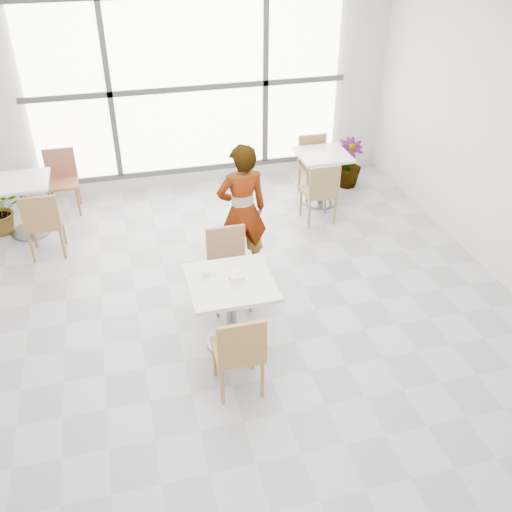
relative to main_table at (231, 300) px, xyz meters
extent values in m
plane|color=#9E9EA5|center=(0.24, 0.28, -0.52)|extent=(7.00, 7.00, 0.00)
plane|color=white|center=(0.24, 0.28, 2.48)|extent=(7.00, 7.00, 0.00)
plane|color=silver|center=(0.24, 3.78, 0.98)|extent=(6.00, 0.00, 6.00)
cube|color=white|center=(0.24, 3.72, 0.98)|extent=(4.40, 0.04, 2.40)
cube|color=#3F3F42|center=(0.24, 3.69, 0.98)|extent=(4.60, 0.05, 0.08)
cube|color=#3F3F42|center=(-0.86, 3.69, 0.98)|extent=(0.08, 0.05, 2.40)
cube|color=#3F3F42|center=(1.34, 3.69, 0.98)|extent=(0.08, 0.05, 2.40)
cube|color=#3F3F42|center=(0.24, 3.69, -0.24)|extent=(4.60, 0.05, 0.08)
cube|color=silver|center=(0.00, 0.00, 0.21)|extent=(0.80, 0.80, 0.04)
cylinder|color=slate|center=(0.00, 0.00, -0.17)|extent=(0.10, 0.10, 0.71)
cylinder|color=slate|center=(0.00, 0.00, -0.51)|extent=(0.52, 0.52, 0.03)
cube|color=#A4783E|center=(-0.08, -0.60, -0.09)|extent=(0.42, 0.42, 0.04)
cube|color=#A4783E|center=(-0.08, -0.79, 0.14)|extent=(0.42, 0.04, 0.42)
cylinder|color=#A4783E|center=(0.10, -0.42, -0.32)|extent=(0.04, 0.04, 0.41)
cylinder|color=#A4783E|center=(0.10, -0.78, -0.32)|extent=(0.04, 0.04, 0.41)
cylinder|color=#A4783E|center=(-0.26, -0.42, -0.32)|extent=(0.04, 0.04, 0.41)
cylinder|color=#A4783E|center=(-0.26, -0.78, -0.32)|extent=(0.04, 0.04, 0.41)
cube|color=#9B6F4A|center=(0.12, 0.62, -0.09)|extent=(0.42, 0.42, 0.04)
cube|color=#9B6F4A|center=(0.12, 0.81, 0.14)|extent=(0.42, 0.04, 0.42)
cylinder|color=#9B6F4A|center=(-0.06, 0.44, -0.32)|extent=(0.04, 0.04, 0.41)
cylinder|color=#9B6F4A|center=(-0.06, 0.80, -0.32)|extent=(0.04, 0.04, 0.41)
cylinder|color=#9B6F4A|center=(0.30, 0.44, -0.32)|extent=(0.04, 0.04, 0.41)
cylinder|color=#9B6F4A|center=(0.30, 0.80, -0.32)|extent=(0.04, 0.04, 0.41)
cylinder|color=white|center=(0.06, -0.01, 0.23)|extent=(0.21, 0.21, 0.01)
cylinder|color=white|center=(0.06, -0.01, 0.27)|extent=(0.16, 0.16, 0.07)
torus|color=white|center=(0.06, -0.01, 0.31)|extent=(0.16, 0.16, 0.01)
cylinder|color=beige|center=(0.06, -0.01, 0.27)|extent=(0.14, 0.14, 0.05)
cylinder|color=beige|center=(0.06, -0.04, 0.31)|extent=(0.03, 0.03, 0.01)
cylinder|color=beige|center=(0.06, -0.04, 0.31)|extent=(0.03, 0.03, 0.02)
cylinder|color=#F6EC9E|center=(0.05, 0.00, 0.31)|extent=(0.03, 0.03, 0.01)
cylinder|color=beige|center=(0.05, 0.00, 0.31)|extent=(0.03, 0.03, 0.02)
cylinder|color=#F2EC9C|center=(0.10, 0.01, 0.31)|extent=(0.03, 0.03, 0.02)
cylinder|color=beige|center=(0.06, 0.02, 0.30)|extent=(0.03, 0.03, 0.02)
cylinder|color=#F4EE9D|center=(0.08, -0.02, 0.31)|extent=(0.03, 0.03, 0.02)
cylinder|color=#F7F19F|center=(0.07, -0.03, 0.30)|extent=(0.03, 0.03, 0.02)
cylinder|color=#F8E2A0|center=(0.05, -0.01, 0.30)|extent=(0.03, 0.03, 0.02)
cylinder|color=#EAE497|center=(0.02, -0.01, 0.31)|extent=(0.03, 0.03, 0.02)
cylinder|color=beige|center=(0.09, -0.01, 0.31)|extent=(0.03, 0.03, 0.01)
cylinder|color=white|center=(-0.21, 0.14, 0.23)|extent=(0.13, 0.13, 0.01)
cylinder|color=white|center=(-0.21, 0.14, 0.27)|extent=(0.08, 0.08, 0.06)
torus|color=white|center=(-0.17, 0.14, 0.27)|extent=(0.05, 0.01, 0.05)
cylinder|color=black|center=(-0.21, 0.14, 0.29)|extent=(0.07, 0.07, 0.00)
cube|color=silver|center=(-0.16, 0.12, 0.24)|extent=(0.09, 0.05, 0.00)
sphere|color=silver|center=(-0.13, 0.14, 0.24)|extent=(0.02, 0.02, 0.02)
imported|color=black|center=(0.41, 1.24, 0.27)|extent=(0.61, 0.42, 1.59)
cube|color=silver|center=(-2.11, 2.83, 0.21)|extent=(0.70, 0.70, 0.04)
cylinder|color=slate|center=(-2.11, 2.83, -0.17)|extent=(0.10, 0.10, 0.71)
cylinder|color=slate|center=(-2.11, 2.83, -0.51)|extent=(0.52, 0.52, 0.03)
cube|color=silver|center=(1.91, 2.70, 0.21)|extent=(0.70, 0.70, 0.04)
cylinder|color=slate|center=(1.91, 2.70, -0.17)|extent=(0.10, 0.10, 0.71)
cylinder|color=slate|center=(1.91, 2.70, -0.51)|extent=(0.52, 0.52, 0.03)
cube|color=olive|center=(-1.84, 2.22, -0.09)|extent=(0.42, 0.42, 0.04)
cube|color=olive|center=(-1.84, 2.03, 0.14)|extent=(0.42, 0.04, 0.42)
cylinder|color=olive|center=(-1.66, 2.40, -0.32)|extent=(0.04, 0.04, 0.41)
cylinder|color=olive|center=(-1.66, 2.04, -0.32)|extent=(0.04, 0.04, 0.41)
cylinder|color=olive|center=(-2.02, 2.40, -0.32)|extent=(0.04, 0.04, 0.41)
cylinder|color=olive|center=(-2.02, 2.04, -0.32)|extent=(0.04, 0.04, 0.41)
cube|color=#925940|center=(-1.66, 3.32, -0.09)|extent=(0.42, 0.42, 0.04)
cube|color=#925940|center=(-1.66, 3.51, 0.14)|extent=(0.42, 0.04, 0.42)
cylinder|color=#925940|center=(-1.84, 3.14, -0.32)|extent=(0.04, 0.04, 0.41)
cylinder|color=#925940|center=(-1.84, 3.50, -0.32)|extent=(0.04, 0.04, 0.41)
cylinder|color=#925940|center=(-1.48, 3.14, -0.32)|extent=(0.04, 0.04, 0.41)
cylinder|color=#925940|center=(-1.48, 3.50, -0.32)|extent=(0.04, 0.04, 0.41)
cube|color=olive|center=(1.68, 2.19, -0.09)|extent=(0.42, 0.42, 0.04)
cube|color=olive|center=(1.68, 2.00, 0.14)|extent=(0.42, 0.04, 0.42)
cylinder|color=olive|center=(1.86, 2.37, -0.32)|extent=(0.04, 0.04, 0.41)
cylinder|color=olive|center=(1.86, 2.01, -0.32)|extent=(0.04, 0.04, 0.41)
cylinder|color=olive|center=(1.50, 2.37, -0.32)|extent=(0.04, 0.04, 0.41)
cylinder|color=olive|center=(1.50, 2.01, -0.32)|extent=(0.04, 0.04, 0.41)
cube|color=olive|center=(1.90, 2.94, -0.09)|extent=(0.42, 0.42, 0.04)
cube|color=olive|center=(1.90, 3.13, 0.14)|extent=(0.42, 0.04, 0.42)
cylinder|color=olive|center=(1.72, 2.76, -0.32)|extent=(0.04, 0.04, 0.41)
cylinder|color=olive|center=(1.72, 3.12, -0.32)|extent=(0.04, 0.04, 0.41)
cylinder|color=olive|center=(2.08, 2.76, -0.32)|extent=(0.04, 0.04, 0.41)
cylinder|color=olive|center=(2.08, 3.12, -0.32)|extent=(0.04, 0.04, 0.41)
imported|color=#55763F|center=(2.49, 3.13, -0.16)|extent=(0.46, 0.46, 0.73)
camera|label=1|loc=(-0.87, -4.32, 3.31)|focal=40.21mm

